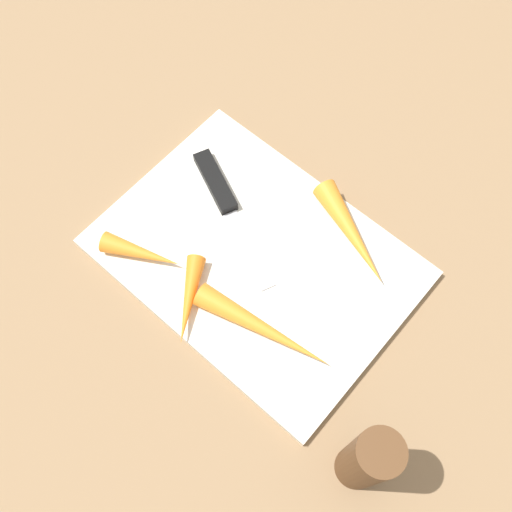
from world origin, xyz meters
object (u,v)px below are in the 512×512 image
carrot_shortest (141,253)px  pepper_grinder (367,461)px  knife (220,190)px  carrot_long (352,233)px  cutting_board (256,258)px  carrot_short (189,300)px  carrot_longest (263,328)px

carrot_shortest → pepper_grinder: pepper_grinder is taller
knife → carrot_long: carrot_long is taller
cutting_board → knife: size_ratio=1.88×
carrot_short → knife: bearing=175.5°
knife → carrot_short: size_ratio=1.85×
cutting_board → carrot_short: carrot_short is taller
carrot_long → pepper_grinder: pepper_grinder is taller
carrot_short → carrot_long: size_ratio=0.74×
carrot_short → carrot_longest: (0.09, 0.03, 0.00)m
knife → carrot_long: bearing=42.7°
carrot_long → cutting_board: bearing=-104.3°
knife → pepper_grinder: size_ratio=1.30×
knife → carrot_shortest: bearing=-70.4°
carrot_shortest → carrot_long: size_ratio=0.68×
carrot_longest → carrot_shortest: (-0.17, -0.02, -0.00)m
knife → pepper_grinder: bearing=-0.6°
knife → carrot_long: 0.17m
carrot_longest → pepper_grinder: size_ratio=1.12×
knife → carrot_longest: carrot_longest is taller
knife → pepper_grinder: pepper_grinder is taller
cutting_board → knife: knife is taller
knife → carrot_long: size_ratio=1.37×
carrot_longest → carrot_shortest: 0.17m
carrot_long → pepper_grinder: 0.26m
carrot_long → carrot_shortest: bearing=-110.0°
knife → pepper_grinder: (0.33, -0.15, 0.06)m
cutting_board → pepper_grinder: bearing=-25.2°
cutting_board → pepper_grinder: pepper_grinder is taller
carrot_longest → carrot_shortest: size_ratio=1.73×
carrot_shortest → pepper_grinder: 0.34m
carrot_shortest → carrot_long: bearing=23.5°
carrot_longest → carrot_shortest: carrot_longest is taller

